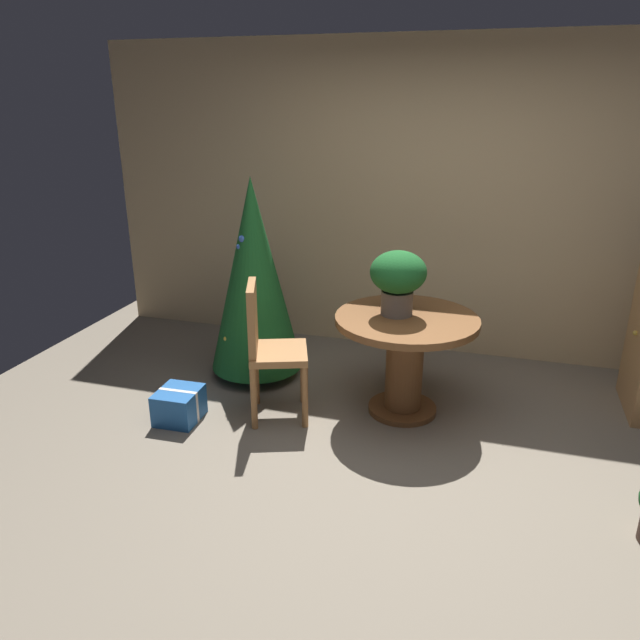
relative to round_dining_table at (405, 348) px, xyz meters
The scene contains 7 objects.
ground_plane 1.06m from the round_dining_table, 86.48° to the right, with size 6.60×6.60×0.00m, color #756B5B.
back_wall_panel 1.50m from the round_dining_table, 87.37° to the left, with size 6.00×0.10×2.60m, color tan.
round_dining_table is the anchor object (origin of this frame).
flower_vase 0.51m from the round_dining_table, 160.88° to the left, with size 0.38×0.38×0.45m.
wooden_chair_left_near 0.95m from the round_dining_table, 160.00° to the right, with size 0.50×0.51×0.97m.
holiday_tree 1.31m from the round_dining_table, 167.51° to the left, with size 0.72×0.72×1.59m.
gift_box_blue 1.63m from the round_dining_table, 158.90° to the right, with size 0.29×0.32×0.23m.
Camera 1 is at (0.47, -2.91, 2.13)m, focal length 33.73 mm.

